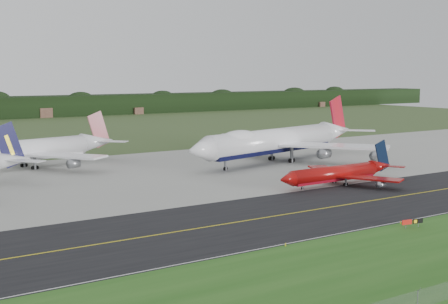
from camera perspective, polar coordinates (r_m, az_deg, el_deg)
ground at (r=126.59m, az=9.08°, el=-4.59°), size 600.00×600.00×0.00m
taxiway at (r=123.74m, az=10.34°, el=-4.89°), size 400.00×32.00×0.02m
apron at (r=167.12m, az=-2.78°, el=-1.62°), size 400.00×78.00×0.01m
taxiway_centreline at (r=123.73m, az=10.34°, el=-4.88°), size 400.00×0.40×0.00m
taxiway_edge_line at (r=113.34m, az=15.78°, el=-6.16°), size 400.00×0.25×0.00m
jet_ba_747 at (r=181.18m, az=4.99°, el=1.06°), size 72.63×59.05×18.46m
jet_red_737 at (r=147.19m, az=10.54°, el=-1.91°), size 35.32×28.85×9.55m
jet_star_tail at (r=176.77m, az=-17.48°, el=0.13°), size 55.11×45.41×14.61m
taxiway_sign at (r=109.75m, az=16.85°, el=-6.12°), size 4.23×0.92×1.42m
edge_marker_left at (r=94.71m, az=5.64°, el=-8.44°), size 0.16×0.16×0.50m
edge_marker_center at (r=111.94m, az=15.84°, el=-6.22°), size 0.16×0.16×0.50m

